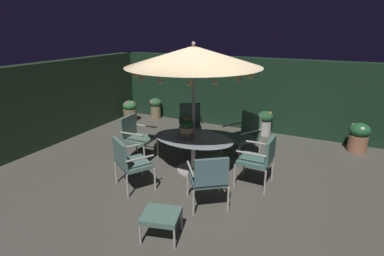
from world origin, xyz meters
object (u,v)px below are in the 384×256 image
Objects in this scene: patio_dining_table at (193,145)px; patio_chair_southwest at (260,157)px; patio_umbrella at (193,56)px; ottoman_footrest at (161,216)px; patio_chair_south at (209,177)px; potted_plant_right_far at (359,137)px; potted_plant_front_corner at (130,110)px; patio_chair_east at (135,135)px; potted_plant_back_left at (155,107)px; patio_chair_southeast at (129,160)px; patio_chair_north at (245,133)px; patio_chair_northeast at (190,122)px; potted_plant_back_center at (265,122)px; centerpiece_planter at (187,127)px.

patio_chair_southwest is at bearing -1.27° from patio_dining_table.
patio_umbrella reaches higher than ottoman_footrest.
patio_chair_southwest is (0.56, 1.09, 0.02)m from patio_chair_south.
patio_chair_southwest is 1.37× the size of potted_plant_right_far.
patio_chair_southwest reaches higher than ottoman_footrest.
patio_chair_east is at bearing -50.25° from potted_plant_front_corner.
patio_chair_southeast is at bearing -63.37° from potted_plant_back_left.
patio_dining_table is 1.39m from patio_chair_south.
patio_chair_north is 3.31m from ottoman_footrest.
patio_chair_northeast reaches higher than potted_plant_back_center.
patio_chair_southeast is (-0.06, -2.39, -0.04)m from patio_chair_northeast.
potted_plant_back_center reaches higher than potted_plant_front_corner.
patio_chair_northeast is (-0.58, 1.32, -0.37)m from centerpiece_planter.
potted_plant_back_center is 4.16m from potted_plant_front_corner.
potted_plant_back_center is (-0.56, 2.85, -0.20)m from patio_chair_southwest.
patio_umbrella is at bearing -121.34° from patio_chair_north.
patio_chair_northeast is 1.48m from patio_chair_east.
patio_chair_east reaches higher than potted_plant_front_corner.
potted_plant_right_far is (3.83, 3.79, -0.19)m from patio_chair_southeast.
potted_plant_front_corner is 6.40m from potted_plant_right_far.
patio_chair_east is 3.21m from potted_plant_back_left.
potted_plant_back_left is at bearing 145.26° from patio_chair_southwest.
patio_dining_table is at bearing -60.95° from patio_chair_northeast.
patio_chair_north is 0.94× the size of patio_chair_northeast.
patio_chair_northeast is 3.53m from ottoman_footrest.
patio_chair_north is 2.77m from potted_plant_right_far.
patio_dining_table is 1.40m from patio_chair_north.
centerpiece_planter is at bearing -66.32° from patio_chair_northeast.
ottoman_footrest is at bearing -112.70° from patio_chair_southwest.
patio_dining_table is 1.74× the size of patio_chair_southeast.
patio_umbrella is 2.47× the size of patio_chair_northeast.
patio_umbrella is 2.23m from patio_chair_east.
potted_plant_back_center is 2.29m from potted_plant_right_far.
patio_chair_northeast is at bearing -20.93° from potted_plant_front_corner.
patio_umbrella reaches higher than potted_plant_back_center.
potted_plant_right_far is at bearing 40.20° from patio_umbrella.
patio_chair_southeast is 1.01× the size of patio_chair_south.
ottoman_footrest is (-0.30, -0.98, -0.22)m from patio_chair_south.
centerpiece_planter is 0.63× the size of potted_plant_back_center.
patio_chair_east is at bearing 120.83° from patio_chair_southeast.
patio_chair_southwest is 1.45× the size of potted_plant_back_left.
patio_umbrella is 2.23m from patio_chair_southwest.
patio_umbrella reaches higher than potted_plant_right_far.
patio_chair_east is 1.42× the size of potted_plant_right_far.
centerpiece_planter is at bearing 59.54° from patio_chair_southeast.
patio_chair_east reaches higher than patio_chair_north.
potted_plant_back_left is (-3.56, 3.94, -0.19)m from patio_chair_south.
potted_plant_front_corner is at bearing 146.05° from patio_umbrella.
patio_chair_southwest is 1.44× the size of potted_plant_back_center.
centerpiece_planter is at bearing -1.04° from patio_chair_east.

